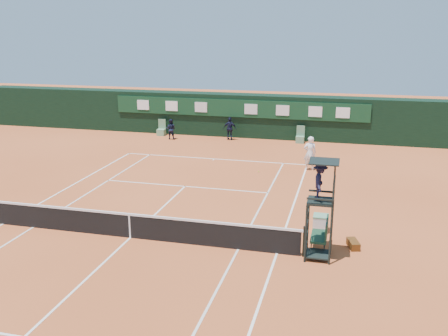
{
  "coord_description": "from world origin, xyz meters",
  "views": [
    {
      "loc": [
        7.57,
        -15.77,
        7.55
      ],
      "look_at": [
        2.08,
        6.0,
        1.2
      ],
      "focal_mm": 40.0,
      "sensor_mm": 36.0,
      "label": 1
    }
  ],
  "objects_px": {
    "player_bench": "(322,233)",
    "umpire_chair": "(321,189)",
    "cooler": "(321,223)",
    "tennis_net": "(130,225)",
    "player": "(310,153)"
  },
  "relations": [
    {
      "from": "player_bench",
      "to": "cooler",
      "type": "distance_m",
      "value": 1.63
    },
    {
      "from": "umpire_chair",
      "to": "player_bench",
      "type": "height_order",
      "value": "umpire_chair"
    },
    {
      "from": "tennis_net",
      "to": "player_bench",
      "type": "bearing_deg",
      "value": 6.47
    },
    {
      "from": "cooler",
      "to": "player",
      "type": "height_order",
      "value": "player"
    },
    {
      "from": "cooler",
      "to": "umpire_chair",
      "type": "bearing_deg",
      "value": -88.75
    },
    {
      "from": "umpire_chair",
      "to": "cooler",
      "type": "relative_size",
      "value": 5.3
    },
    {
      "from": "umpire_chair",
      "to": "cooler",
      "type": "bearing_deg",
      "value": 91.25
    },
    {
      "from": "umpire_chair",
      "to": "player",
      "type": "height_order",
      "value": "umpire_chair"
    },
    {
      "from": "player_bench",
      "to": "player",
      "type": "bearing_deg",
      "value": 97.26
    },
    {
      "from": "umpire_chair",
      "to": "player_bench",
      "type": "relative_size",
      "value": 2.85
    },
    {
      "from": "player_bench",
      "to": "umpire_chair",
      "type": "bearing_deg",
      "value": -96.98
    },
    {
      "from": "player_bench",
      "to": "tennis_net",
      "type": "bearing_deg",
      "value": -173.53
    },
    {
      "from": "tennis_net",
      "to": "cooler",
      "type": "xyz_separation_m",
      "value": [
        6.81,
        2.39,
        -0.18
      ]
    },
    {
      "from": "player_bench",
      "to": "cooler",
      "type": "bearing_deg",
      "value": 95.33
    },
    {
      "from": "cooler",
      "to": "player_bench",
      "type": "bearing_deg",
      "value": -84.67
    }
  ]
}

